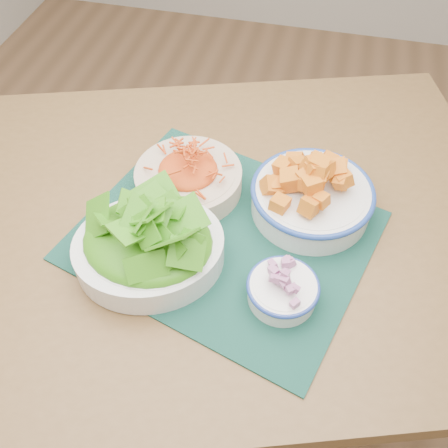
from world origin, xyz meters
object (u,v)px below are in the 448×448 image
Objects in this scene: table at (185,248)px; lettuce_bowl at (148,241)px; squash_bowl at (313,189)px; onion_bowl at (283,288)px; placemat at (224,235)px; carrot_bowl at (188,175)px.

table is 4.60× the size of lettuce_bowl.
squash_bowl reaches higher than onion_bowl.
placemat is at bearing -145.74° from squash_bowl.
squash_bowl is (0.14, 0.10, 0.06)m from placemat.
lettuce_bowl is at bearing -144.08° from squash_bowl.
squash_bowl is at bearing 13.85° from lettuce_bowl.
table is at bearing -179.37° from placemat.
table is 10.55× the size of onion_bowl.
placemat is at bearing 139.09° from onion_bowl.
onion_bowl is at bearing -24.66° from placemat.
squash_bowl is at bearing 50.51° from placemat.
placemat is 1.98× the size of carrot_bowl.
squash_bowl reaches higher than carrot_bowl.
lettuce_bowl is at bearing -120.65° from table.
placemat reaches higher than table.
carrot_bowl is (-0.01, 0.07, 0.13)m from table.
table is at bearing -84.25° from carrot_bowl.
onion_bowl is at bearing -27.21° from lettuce_bowl.
onion_bowl is (-0.02, -0.20, -0.03)m from squash_bowl.
lettuce_bowl is (-0.25, -0.18, 0.00)m from squash_bowl.
lettuce_bowl is (-0.02, -0.11, 0.15)m from table.
squash_bowl reaches higher than table.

